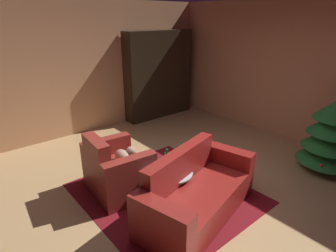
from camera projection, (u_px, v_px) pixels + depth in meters
name	position (u px, v px, depth m)	size (l,w,h in m)	color
ground_plane	(177.00, 189.00, 4.09)	(7.25, 7.25, 0.00)	tan
wall_back	(295.00, 72.00, 5.42)	(6.07, 0.06, 2.72)	tan
wall_left	(81.00, 69.00, 5.74)	(0.06, 6.16, 2.72)	tan
area_rug	(165.00, 193.00, 3.99)	(2.35, 2.11, 0.01)	maroon
bookshelf_unit	(163.00, 77.00, 6.89)	(0.35, 1.83, 2.08)	black
armchair_red	(116.00, 171.00, 3.96)	(0.99, 0.83, 0.88)	maroon
couch_red	(196.00, 194.00, 3.51)	(1.15, 1.90, 0.82)	maroon
coffee_table	(170.00, 175.00, 3.70)	(0.61, 0.61, 0.46)	black
book_stack_on_table	(170.00, 168.00, 3.70)	(0.21, 0.15, 0.06)	#DCBC50
bottle_on_table	(167.00, 159.00, 3.80)	(0.07, 0.07, 0.25)	#155525
decorated_tree	(331.00, 135.00, 4.44)	(0.94, 0.94, 1.20)	brown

